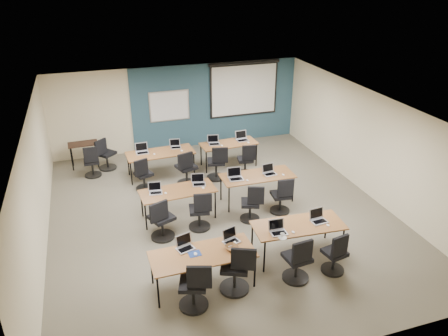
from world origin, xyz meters
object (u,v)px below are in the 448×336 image
object	(u,v)px
task_chair_10	(217,165)
laptop_1	(231,238)
task_chair_0	(195,289)
task_chair_11	(246,162)
task_chair_6	(252,206)
training_table_front_left	(203,255)
task_chair_8	(143,177)
laptop_8	(142,150)
task_chair_7	(282,198)
task_chair_9	(186,171)
training_table_back_left	(160,154)
whiteboard	(169,106)
projector_screen	(244,86)
laptop_7	(269,172)
laptop_9	(175,145)
task_chair_1	(237,272)
task_chair_3	(335,256)
task_chair_2	(298,263)
training_table_mid_left	(178,192)
training_table_front_right	(298,226)
laptop_4	(155,190)
laptop_11	(242,138)
laptop_6	(235,176)
laptop_5	(199,182)
laptop_3	(318,218)
laptop_0	(185,245)
training_table_back_right	(229,145)
spare_chair_a	(105,157)
spare_chair_b	(92,164)
task_chair_5	(200,214)
task_chair_4	(161,222)
laptop_2	(278,230)
utility_table	(83,147)
training_table_mid_right	(257,177)
laptop_10	(214,142)

from	to	relation	value
task_chair_10	laptop_1	bearing A→B (deg)	-89.94
task_chair_0	task_chair_11	size ratio (longest dim) A/B	1.05
task_chair_0	task_chair_6	distance (m)	3.12
training_table_front_left	task_chair_8	xyz separation A→B (m)	(-0.49, 4.18, -0.30)
laptop_8	task_chair_7	bearing A→B (deg)	-47.83
task_chair_9	training_table_back_left	bearing A→B (deg)	108.20
laptop_1	whiteboard	bearing A→B (deg)	70.49
projector_screen	laptop_1	distance (m)	7.16
laptop_7	laptop_9	size ratio (longest dim) A/B	1.07
task_chair_1	task_chair_3	xyz separation A→B (m)	(2.01, -0.10, -0.04)
training_table_back_left	task_chair_2	size ratio (longest dim) A/B	1.88
whiteboard	task_chair_0	bearing A→B (deg)	-98.55
task_chair_2	laptop_8	world-z (taller)	task_chair_2
training_table_mid_left	projector_screen	bearing A→B (deg)	49.26
training_table_front_right	laptop_8	bearing A→B (deg)	121.77
laptop_4	laptop_11	xyz separation A→B (m)	(3.04, 2.46, 0.01)
laptop_6	laptop_11	world-z (taller)	laptop_11
laptop_5	laptop_1	bearing A→B (deg)	-78.72
laptop_3	laptop_0	bearing A→B (deg)	176.51
training_table_back_right	spare_chair_a	distance (m)	3.64
training_table_front_left	laptop_8	size ratio (longest dim) A/B	5.59
task_chair_0	laptop_7	bearing A→B (deg)	67.55
laptop_4	spare_chair_b	size ratio (longest dim) A/B	0.31
spare_chair_a	spare_chair_b	world-z (taller)	spare_chair_a
laptop_3	task_chair_9	distance (m)	4.24
task_chair_0	laptop_7	xyz separation A→B (m)	(2.79, 3.23, 0.37)
task_chair_8	task_chair_10	xyz separation A→B (m)	(2.07, 0.02, 0.03)
task_chair_6	laptop_6	bearing A→B (deg)	117.02
task_chair_7	laptop_9	world-z (taller)	task_chair_7
task_chair_5	task_chair_8	size ratio (longest dim) A/B	1.03
whiteboard	task_chair_5	distance (m)	5.03
task_chair_0	task_chair_10	bearing A→B (deg)	86.78
training_table_back_left	laptop_11	distance (m)	2.52
laptop_7	spare_chair_b	xyz separation A→B (m)	(-4.25, 2.75, -0.40)
laptop_0	laptop_6	xyz separation A→B (m)	(1.85, 2.43, 0.00)
laptop_1	laptop_5	size ratio (longest dim) A/B	0.97
task_chair_11	task_chair_7	bearing A→B (deg)	-77.77
task_chair_1	laptop_9	world-z (taller)	task_chair_1
task_chair_4	laptop_9	xyz separation A→B (m)	(1.06, 3.35, 0.37)
training_table_front_right	laptop_2	xyz separation A→B (m)	(-0.52, -0.12, 0.10)
training_table_back_right	laptop_4	size ratio (longest dim) A/B	5.57
training_table_front_left	task_chair_8	size ratio (longest dim) A/B	2.04
task_chair_5	utility_table	bearing A→B (deg)	129.47
whiteboard	training_table_mid_right	size ratio (longest dim) A/B	0.69
task_chair_5	laptop_10	bearing A→B (deg)	78.42
laptop_5	training_table_mid_left	bearing A→B (deg)	-151.90
utility_table	spare_chair_a	bearing A→B (deg)	-36.19
task_chair_11	spare_chair_a	size ratio (longest dim) A/B	0.97
task_chair_7	task_chair_10	size ratio (longest dim) A/B	0.95
laptop_8	training_table_front_left	bearing A→B (deg)	-86.94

